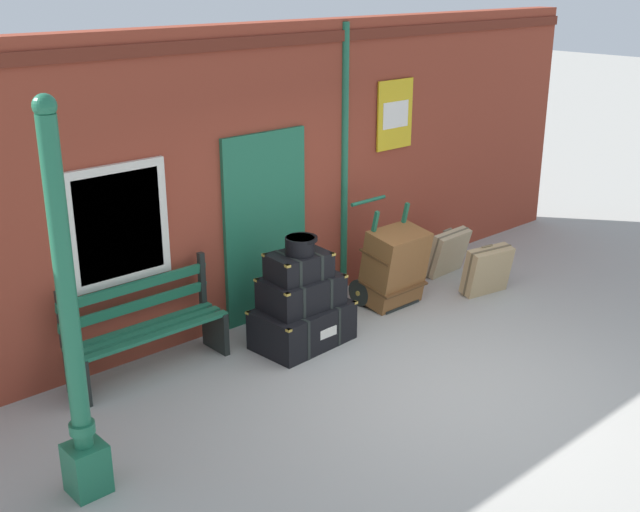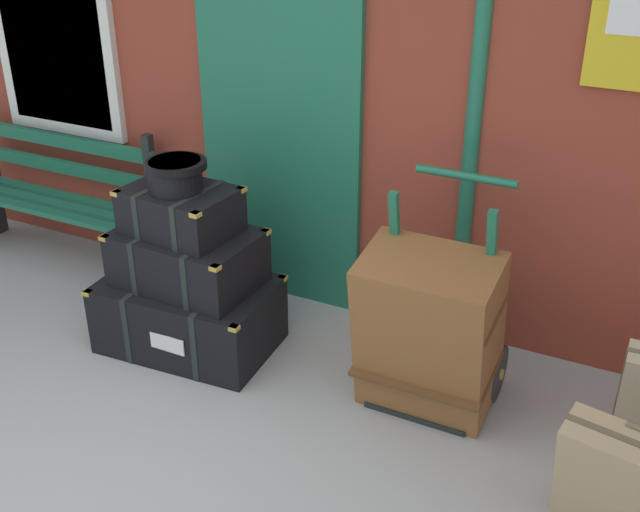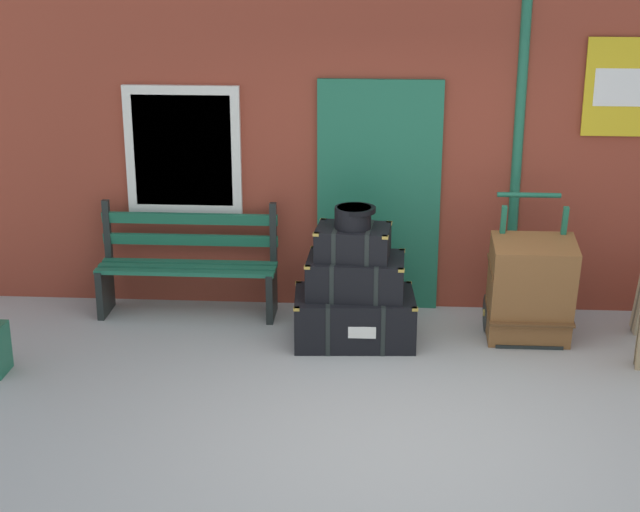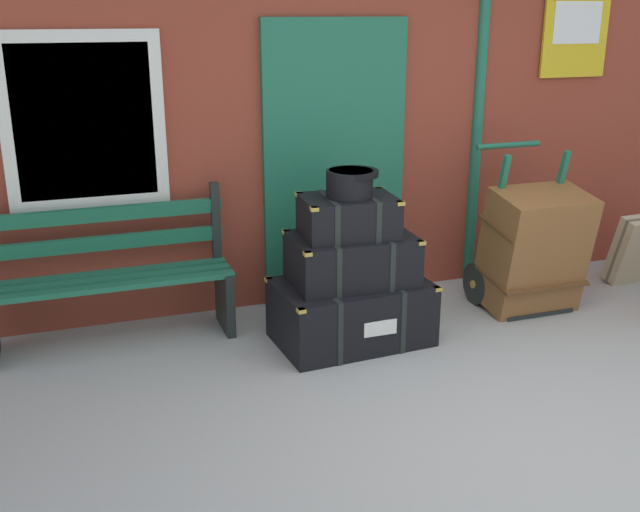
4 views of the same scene
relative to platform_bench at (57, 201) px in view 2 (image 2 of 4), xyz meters
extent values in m
cube|color=brown|center=(1.93, 0.44, 1.16)|extent=(10.40, 0.30, 3.20)
cube|color=#1E6647|center=(1.70, 0.27, 0.61)|extent=(1.10, 0.05, 2.10)
cube|color=#123D2A|center=(1.70, 0.25, 0.61)|extent=(0.06, 0.02, 2.10)
cube|color=silver|center=(-0.05, 0.27, 1.01)|extent=(1.04, 0.06, 1.16)
cube|color=silver|center=(-0.05, 0.25, 1.01)|extent=(0.88, 0.02, 1.00)
cylinder|color=#1E6647|center=(2.91, 0.29, 1.16)|extent=(0.09, 0.09, 3.14)
cube|color=#1E6647|center=(0.00, -0.20, 0.01)|extent=(1.60, 0.09, 0.04)
cube|color=#1E6647|center=(0.00, -0.06, 0.01)|extent=(1.60, 0.09, 0.04)
cube|color=#1E6647|center=(0.00, 0.08, 0.01)|extent=(1.60, 0.09, 0.04)
cube|color=#1E6647|center=(0.00, 0.14, 0.21)|extent=(1.60, 0.05, 0.10)
cube|color=#1E6647|center=(0.00, 0.14, 0.41)|extent=(1.60, 0.05, 0.10)
cube|color=black|center=(0.76, -0.06, -0.22)|extent=(0.06, 0.40, 0.45)
cube|color=black|center=(0.76, 0.14, 0.29)|extent=(0.06, 0.06, 0.56)
cube|color=black|center=(1.52, -0.55, -0.23)|extent=(1.04, 0.70, 0.42)
cube|color=black|center=(1.29, -0.57, -0.23)|extent=(0.08, 0.65, 0.43)
cube|color=black|center=(1.74, -0.54, -0.23)|extent=(0.08, 0.65, 0.43)
cube|color=#B79338|center=(1.06, -0.88, -0.04)|extent=(0.05, 0.05, 0.02)
cube|color=#B79338|center=(2.01, -0.82, -0.04)|extent=(0.05, 0.05, 0.02)
cube|color=#B79338|center=(1.02, -0.28, -0.04)|extent=(0.05, 0.05, 0.02)
cube|color=#B79338|center=(1.98, -0.22, -0.04)|extent=(0.05, 0.05, 0.02)
cube|color=silver|center=(1.52, -0.87, -0.23)|extent=(0.36, 0.01, 0.10)
cube|color=black|center=(1.52, -0.53, 0.14)|extent=(0.82, 0.56, 0.32)
cube|color=black|center=(1.34, -0.52, 0.14)|extent=(0.05, 0.55, 0.33)
cube|color=black|center=(1.70, -0.54, 0.14)|extent=(0.05, 0.55, 0.33)
cube|color=#B79338|center=(1.14, -0.77, 0.28)|extent=(0.05, 0.05, 0.02)
cube|color=#B79338|center=(1.90, -0.79, 0.28)|extent=(0.05, 0.05, 0.02)
cube|color=#B79338|center=(1.15, -0.27, 0.28)|extent=(0.05, 0.05, 0.02)
cube|color=#B79338|center=(1.91, -0.29, 0.28)|extent=(0.05, 0.05, 0.02)
cube|color=black|center=(1.50, -0.52, 0.43)|extent=(0.63, 0.49, 0.26)
cube|color=black|center=(1.36, -0.51, 0.43)|extent=(0.07, 0.45, 0.27)
cube|color=black|center=(1.63, -0.53, 0.43)|extent=(0.07, 0.45, 0.27)
cube|color=#B79338|center=(1.20, -0.70, 0.54)|extent=(0.05, 0.05, 0.02)
cube|color=#B79338|center=(1.76, -0.74, 0.54)|extent=(0.05, 0.05, 0.02)
cube|color=#B79338|center=(1.24, -0.30, 0.54)|extent=(0.05, 0.05, 0.02)
cube|color=#B79338|center=(1.79, -0.35, 0.54)|extent=(0.05, 0.05, 0.02)
cylinder|color=black|center=(1.50, -0.55, 0.64)|extent=(0.30, 0.30, 0.18)
cylinder|color=black|center=(1.52, -0.55, 0.71)|extent=(0.32, 0.32, 0.04)
cube|color=black|center=(2.98, -0.50, -0.43)|extent=(0.56, 0.28, 0.03)
cube|color=#1E6647|center=(2.73, -0.30, 0.15)|extent=(0.04, 0.30, 1.18)
cube|color=#1E6647|center=(3.23, -0.30, 0.15)|extent=(0.04, 0.30, 1.18)
cylinder|color=#1E6647|center=(2.98, -0.05, 0.73)|extent=(0.54, 0.04, 0.04)
cylinder|color=black|center=(2.66, -0.24, -0.28)|extent=(0.04, 0.32, 0.32)
cylinder|color=#B79338|center=(2.66, -0.24, -0.28)|extent=(0.07, 0.06, 0.06)
cylinder|color=black|center=(3.30, -0.24, -0.28)|extent=(0.04, 0.32, 0.32)
cylinder|color=#B79338|center=(3.30, -0.24, -0.28)|extent=(0.07, 0.06, 0.06)
cube|color=brown|center=(2.98, -0.48, 0.03)|extent=(0.68, 0.58, 0.94)
cube|color=brown|center=(2.98, -0.48, -0.17)|extent=(0.70, 0.46, 0.10)
cube|color=brown|center=(2.98, -0.48, 0.22)|extent=(0.70, 0.46, 0.10)
cube|color=tan|center=(4.07, -1.01, -0.15)|extent=(0.65, 0.40, 0.60)
cube|color=brown|center=(4.07, -1.01, -0.15)|extent=(0.63, 0.24, 0.58)
camera|label=1|loc=(-3.43, -6.28, 3.26)|focal=44.67mm
camera|label=2|loc=(3.99, -3.75, 2.19)|focal=43.60mm
camera|label=3|loc=(1.72, -8.20, 2.88)|focal=54.75mm
camera|label=4|loc=(-0.24, -4.89, 1.70)|focal=42.02mm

